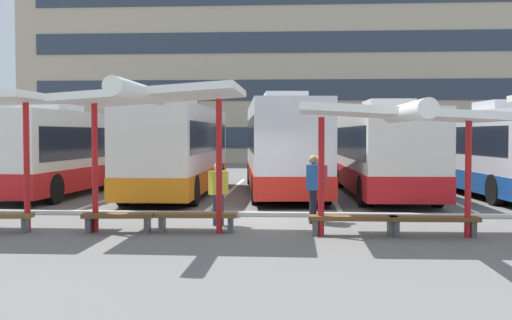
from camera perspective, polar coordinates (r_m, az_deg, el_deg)
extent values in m
plane|color=slate|center=(16.62, 1.34, -5.54)|extent=(160.00, 160.00, 0.00)
cube|color=tan|center=(54.78, 3.03, 11.51)|extent=(43.02, 11.82, 21.92)
cube|color=#2D3847|center=(48.15, 2.92, 2.06)|extent=(39.57, 0.08, 1.61)
cube|color=#2D3847|center=(48.27, 2.93, 6.40)|extent=(39.57, 0.08, 1.61)
cube|color=#2D3847|center=(48.66, 2.94, 10.70)|extent=(39.57, 0.08, 1.61)
cube|color=silver|center=(25.23, -16.82, 0.90)|extent=(3.25, 10.88, 2.81)
cube|color=red|center=(25.28, -16.80, -1.37)|extent=(3.29, 10.92, 0.80)
cube|color=black|center=(25.23, -16.83, 1.56)|extent=(3.23, 10.02, 1.12)
cube|color=black|center=(30.17, -12.68, 1.81)|extent=(2.27, 0.22, 1.68)
cube|color=silver|center=(24.02, -18.18, 4.59)|extent=(1.68, 2.29, 0.36)
cylinder|color=black|center=(29.21, -15.90, -1.21)|extent=(0.36, 1.02, 1.00)
cylinder|color=black|center=(28.35, -11.48, -1.28)|extent=(0.36, 1.02, 1.00)
cylinder|color=black|center=(21.38, -18.00, -2.53)|extent=(0.36, 1.02, 1.00)
cube|color=silver|center=(23.52, -7.09, 1.09)|extent=(2.52, 10.45, 2.97)
cube|color=orange|center=(23.58, -7.08, -1.64)|extent=(2.56, 10.49, 0.73)
cube|color=black|center=(23.52, -7.10, 2.09)|extent=(2.54, 9.61, 1.05)
cube|color=black|center=(28.63, -5.23, 2.04)|extent=(2.15, 0.10, 1.78)
cube|color=silver|center=(22.27, -7.72, 5.30)|extent=(1.48, 2.21, 0.36)
cylinder|color=black|center=(27.34, -8.02, -1.39)|extent=(0.31, 1.00, 1.00)
cylinder|color=black|center=(26.99, -3.35, -1.42)|extent=(0.31, 1.00, 1.00)
cylinder|color=black|center=(20.32, -12.02, -2.72)|extent=(0.31, 1.00, 1.00)
cylinder|color=black|center=(19.85, -5.77, -2.80)|extent=(0.31, 1.00, 1.00)
cube|color=silver|center=(24.28, 2.40, 1.35)|extent=(3.55, 11.57, 3.15)
cube|color=red|center=(24.34, 2.40, -1.49)|extent=(3.59, 11.61, 0.74)
cube|color=black|center=(24.28, 2.41, 2.37)|extent=(3.49, 10.66, 1.20)
cube|color=black|center=(29.93, 1.63, 2.28)|extent=(2.18, 0.29, 1.89)
cube|color=silver|center=(22.90, 2.67, 5.69)|extent=(1.69, 2.33, 0.36)
cylinder|color=black|center=(28.37, -0.49, -1.22)|extent=(0.39, 1.02, 1.00)
cylinder|color=black|center=(28.51, 4.09, -1.21)|extent=(0.39, 1.02, 1.00)
cylinder|color=black|center=(20.21, 0.01, -2.69)|extent=(0.39, 1.02, 1.00)
cylinder|color=black|center=(20.41, 6.42, -2.66)|extent=(0.39, 1.02, 1.00)
cube|color=silver|center=(23.46, 11.38, 0.87)|extent=(2.84, 10.37, 2.83)
cube|color=red|center=(23.50, 11.36, -1.61)|extent=(2.89, 10.42, 0.79)
cube|color=black|center=(23.45, 11.38, 1.63)|extent=(2.85, 9.55, 1.11)
cube|color=black|center=(28.51, 9.67, 1.83)|extent=(2.19, 0.16, 1.70)
cube|color=silver|center=(22.20, 11.97, 4.90)|extent=(1.57, 2.25, 0.36)
cylinder|color=black|center=(26.87, 7.68, -1.45)|extent=(0.33, 1.01, 1.00)
cylinder|color=black|center=(27.20, 12.49, -1.44)|extent=(0.33, 1.01, 1.00)
cylinder|color=black|center=(19.85, 9.79, -2.82)|extent=(0.33, 1.01, 1.00)
cylinder|color=black|center=(20.29, 16.22, -2.77)|extent=(0.33, 1.01, 1.00)
cube|color=silver|center=(25.07, 20.54, 0.86)|extent=(3.33, 10.42, 2.83)
cube|color=#194C9E|center=(25.12, 20.50, -1.57)|extent=(3.37, 10.46, 0.70)
cube|color=black|center=(25.06, 20.55, 1.73)|extent=(3.29, 9.60, 0.97)
cube|color=black|center=(29.87, 17.00, 1.78)|extent=(2.23, 0.25, 1.70)
cube|color=silver|center=(23.89, 21.71, 4.60)|extent=(1.69, 2.31, 0.36)
cylinder|color=black|center=(28.08, 15.67, -1.35)|extent=(0.38, 1.02, 1.00)
cylinder|color=black|center=(28.83, 20.12, -1.31)|extent=(0.38, 1.02, 1.00)
cylinder|color=black|center=(21.43, 21.01, -2.56)|extent=(0.38, 1.02, 1.00)
cube|color=white|center=(26.66, -19.66, -2.67)|extent=(0.16, 14.00, 0.01)
cube|color=white|center=(25.36, -11.42, -2.83)|extent=(0.16, 14.00, 0.01)
cube|color=white|center=(24.62, -2.49, -2.94)|extent=(0.16, 14.00, 0.01)
cube|color=white|center=(24.51, 6.75, -2.98)|extent=(0.16, 14.00, 0.01)
cube|color=white|center=(25.04, 15.83, -2.94)|extent=(0.16, 14.00, 0.01)
cylinder|color=red|center=(15.48, -20.21, -0.65)|extent=(0.14, 0.14, 3.02)
cube|color=#4C4C51|center=(15.52, -20.27, -5.60)|extent=(0.16, 0.35, 0.35)
cylinder|color=red|center=(15.01, -14.50, -0.52)|extent=(0.14, 0.14, 3.10)
cylinder|color=red|center=(14.37, -3.39, -0.58)|extent=(0.14, 0.14, 3.10)
cube|color=white|center=(14.63, -9.11, 5.84)|extent=(3.92, 3.31, 0.42)
cylinder|color=white|center=(13.17, -10.57, 6.08)|extent=(0.36, 3.92, 0.36)
cube|color=brown|center=(14.90, -12.48, -4.97)|extent=(1.68, 0.56, 0.10)
cube|color=#4C4C51|center=(15.07, -15.00, -5.77)|extent=(0.15, 0.35, 0.35)
cube|color=#4C4C51|center=(14.81, -9.89, -5.87)|extent=(0.15, 0.35, 0.35)
cube|color=brown|center=(14.70, -5.47, -5.02)|extent=(1.92, 0.50, 0.10)
cube|color=#4C4C51|center=(14.84, -8.57, -5.84)|extent=(0.13, 0.34, 0.35)
cube|color=#4C4C51|center=(14.65, -2.33, -5.92)|extent=(0.13, 0.34, 0.35)
cylinder|color=red|center=(14.06, 5.98, -1.53)|extent=(0.14, 0.14, 2.67)
cylinder|color=red|center=(14.55, 18.81, -1.51)|extent=(0.14, 0.14, 2.67)
cube|color=white|center=(14.19, 12.56, 4.19)|extent=(4.23, 3.21, 0.39)
cylinder|color=white|center=(12.76, 13.56, 4.25)|extent=(0.36, 4.23, 0.36)
cube|color=brown|center=(14.29, 8.83, -5.25)|extent=(2.00, 0.44, 0.10)
cube|color=#4C4C51|center=(14.26, 5.42, -6.17)|extent=(0.12, 0.34, 0.35)
cube|color=#4C4C51|center=(14.43, 12.19, -6.11)|extent=(0.12, 0.34, 0.35)
cube|color=brown|center=(14.55, 15.95, -5.18)|extent=(2.01, 0.47, 0.10)
cube|color=#4C4C51|center=(14.40, 12.64, -6.13)|extent=(0.13, 0.34, 0.35)
cube|color=#4C4C51|center=(14.80, 19.14, -5.97)|extent=(0.13, 0.34, 0.35)
cube|color=#ADADA8|center=(17.40, 1.45, -4.98)|extent=(44.00, 0.24, 0.12)
cylinder|color=black|center=(16.02, 5.14, -4.29)|extent=(0.14, 0.14, 0.87)
cylinder|color=black|center=(16.19, 5.32, -4.22)|extent=(0.14, 0.14, 0.87)
cube|color=#2659A5|center=(16.03, 5.24, -1.56)|extent=(0.36, 0.55, 0.65)
sphere|color=#936B4C|center=(16.01, 5.25, 0.02)|extent=(0.23, 0.23, 0.23)
cylinder|color=black|center=(16.50, 5.89, -4.13)|extent=(0.14, 0.14, 0.84)
cylinder|color=black|center=(16.46, 5.31, -4.14)|extent=(0.14, 0.14, 0.84)
cube|color=#BF333F|center=(16.41, 5.61, -1.57)|extent=(0.53, 0.31, 0.63)
sphere|color=tan|center=(16.38, 5.62, -0.07)|extent=(0.23, 0.23, 0.23)
cylinder|color=#33384C|center=(15.73, -3.21, -4.55)|extent=(0.14, 0.14, 0.78)
cylinder|color=#33384C|center=(15.65, -3.71, -4.59)|extent=(0.14, 0.14, 0.78)
cube|color=gold|center=(15.62, -3.46, -2.07)|extent=(0.49, 0.46, 0.59)
sphere|color=beige|center=(15.60, -3.46, -0.61)|extent=(0.21, 0.21, 0.21)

